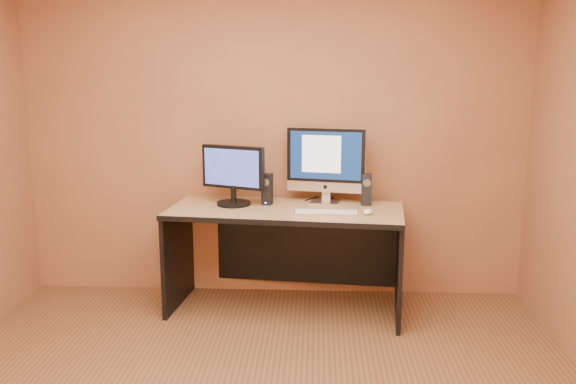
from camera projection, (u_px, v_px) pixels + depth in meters
The scene contains 10 objects.
walls at pixel (244, 182), 2.89m from camera, with size 4.00×4.00×2.60m, color #95623C, non-canonical shape.
desk at pixel (286, 260), 4.61m from camera, with size 1.73×0.76×0.80m, color tan, non-canonical shape.
imac at pixel (325, 165), 4.66m from camera, with size 0.62×0.23×0.59m, color #B5B4B9, non-canonical shape.
second_monitor at pixel (233, 176), 4.60m from camera, with size 0.52×0.26×0.45m, color black, non-canonical shape.
speaker_left at pixel (267, 189), 4.64m from camera, with size 0.07×0.08×0.24m, color black, non-canonical shape.
speaker_right at pixel (366, 190), 4.62m from camera, with size 0.07×0.08×0.24m, color black, non-canonical shape.
keyboard at pixel (326, 212), 4.37m from camera, with size 0.46×0.13×0.02m, color silver.
mouse at pixel (368, 212), 4.35m from camera, with size 0.06×0.11×0.04m, color white.
cable_a at pixel (333, 200), 4.81m from camera, with size 0.01×0.01×0.24m, color black.
cable_b at pixel (312, 199), 4.85m from camera, with size 0.01×0.01×0.19m, color black.
Camera 1 is at (0.35, -2.82, 1.84)m, focal length 38.00 mm.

